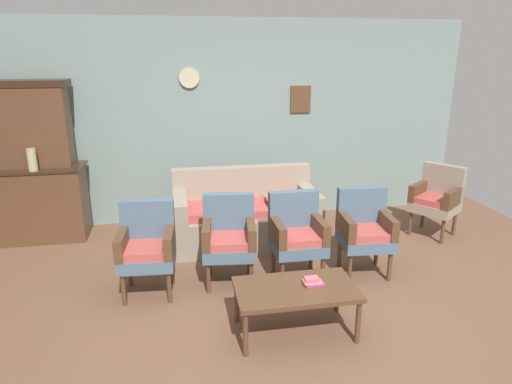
{
  "coord_description": "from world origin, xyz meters",
  "views": [
    {
      "loc": [
        -0.82,
        -3.46,
        2.27
      ],
      "look_at": [
        -0.01,
        1.02,
        0.85
      ],
      "focal_mm": 31.53,
      "sensor_mm": 36.0,
      "label": 1
    }
  ],
  "objects_px": {
    "side_cabinet": "(39,203)",
    "armchair_row_middle": "(147,245)",
    "floral_couch": "(246,217)",
    "coffee_table": "(296,292)",
    "armchair_by_doorway": "(229,236)",
    "armchair_near_couch_end": "(364,228)",
    "armchair_near_cabinet": "(297,233)",
    "vase_on_cabinet": "(32,160)",
    "wingback_chair_by_fireplace": "(437,197)",
    "book_stack_on_table": "(313,281)"
  },
  "relations": [
    {
      "from": "side_cabinet",
      "to": "book_stack_on_table",
      "type": "bearing_deg",
      "value": -42.07
    },
    {
      "from": "armchair_row_middle",
      "to": "floral_couch",
      "type": "bearing_deg",
      "value": 42.38
    },
    {
      "from": "side_cabinet",
      "to": "armchair_by_doorway",
      "type": "distance_m",
      "value": 2.68
    },
    {
      "from": "armchair_row_middle",
      "to": "coffee_table",
      "type": "relative_size",
      "value": 0.9
    },
    {
      "from": "side_cabinet",
      "to": "coffee_table",
      "type": "xyz_separation_m",
      "value": [
        2.63,
        -2.52,
        -0.09
      ]
    },
    {
      "from": "floral_couch",
      "to": "armchair_near_cabinet",
      "type": "height_order",
      "value": "same"
    },
    {
      "from": "side_cabinet",
      "to": "armchair_row_middle",
      "type": "xyz_separation_m",
      "value": [
        1.39,
        -1.61,
        0.03
      ]
    },
    {
      "from": "armchair_by_doorway",
      "to": "book_stack_on_table",
      "type": "height_order",
      "value": "armchair_by_doorway"
    },
    {
      "from": "armchair_near_cabinet",
      "to": "wingback_chair_by_fireplace",
      "type": "height_order",
      "value": "same"
    },
    {
      "from": "side_cabinet",
      "to": "vase_on_cabinet",
      "type": "xyz_separation_m",
      "value": [
        0.05,
        -0.19,
        0.6
      ]
    },
    {
      "from": "floral_couch",
      "to": "book_stack_on_table",
      "type": "bearing_deg",
      "value": -82.3
    },
    {
      "from": "vase_on_cabinet",
      "to": "floral_couch",
      "type": "height_order",
      "value": "vase_on_cabinet"
    },
    {
      "from": "vase_on_cabinet",
      "to": "armchair_near_cabinet",
      "type": "xyz_separation_m",
      "value": [
        2.84,
        -1.4,
        -0.56
      ]
    },
    {
      "from": "armchair_by_doorway",
      "to": "armchair_near_cabinet",
      "type": "relative_size",
      "value": 1.0
    },
    {
      "from": "vase_on_cabinet",
      "to": "armchair_row_middle",
      "type": "height_order",
      "value": "vase_on_cabinet"
    },
    {
      "from": "side_cabinet",
      "to": "armchair_row_middle",
      "type": "distance_m",
      "value": 2.13
    },
    {
      "from": "side_cabinet",
      "to": "armchair_near_couch_end",
      "type": "xyz_separation_m",
      "value": [
        3.63,
        -1.58,
        0.03
      ]
    },
    {
      "from": "armchair_row_middle",
      "to": "coffee_table",
      "type": "distance_m",
      "value": 1.54
    },
    {
      "from": "floral_couch",
      "to": "armchair_near_couch_end",
      "type": "xyz_separation_m",
      "value": [
        1.11,
        -1.0,
        0.17
      ]
    },
    {
      "from": "side_cabinet",
      "to": "armchair_near_cabinet",
      "type": "distance_m",
      "value": 3.29
    },
    {
      "from": "side_cabinet",
      "to": "armchair_row_middle",
      "type": "relative_size",
      "value": 1.28
    },
    {
      "from": "floral_couch",
      "to": "wingback_chair_by_fireplace",
      "type": "height_order",
      "value": "same"
    },
    {
      "from": "armchair_row_middle",
      "to": "armchair_by_doorway",
      "type": "distance_m",
      "value": 0.81
    },
    {
      "from": "floral_couch",
      "to": "wingback_chair_by_fireplace",
      "type": "xyz_separation_m",
      "value": [
        2.44,
        -0.18,
        0.17
      ]
    },
    {
      "from": "coffee_table",
      "to": "vase_on_cabinet",
      "type": "bearing_deg",
      "value": 137.79
    },
    {
      "from": "side_cabinet",
      "to": "vase_on_cabinet",
      "type": "bearing_deg",
      "value": -75.7
    },
    {
      "from": "armchair_by_doorway",
      "to": "armchair_near_couch_end",
      "type": "relative_size",
      "value": 1.0
    },
    {
      "from": "coffee_table",
      "to": "armchair_near_cabinet",
      "type": "bearing_deg",
      "value": 74.39
    },
    {
      "from": "armchair_row_middle",
      "to": "armchair_by_doorway",
      "type": "bearing_deg",
      "value": 5.2
    },
    {
      "from": "floral_couch",
      "to": "coffee_table",
      "type": "height_order",
      "value": "floral_couch"
    },
    {
      "from": "coffee_table",
      "to": "armchair_near_couch_end",
      "type": "bearing_deg",
      "value": 43.29
    },
    {
      "from": "coffee_table",
      "to": "wingback_chair_by_fireplace",
      "type": "bearing_deg",
      "value": 37.05
    },
    {
      "from": "armchair_by_doorway",
      "to": "wingback_chair_by_fireplace",
      "type": "distance_m",
      "value": 2.87
    },
    {
      "from": "armchair_near_cabinet",
      "to": "book_stack_on_table",
      "type": "relative_size",
      "value": 5.3
    },
    {
      "from": "armchair_row_middle",
      "to": "coffee_table",
      "type": "xyz_separation_m",
      "value": [
        1.23,
        -0.91,
        -0.12
      ]
    },
    {
      "from": "armchair_near_cabinet",
      "to": "vase_on_cabinet",
      "type": "bearing_deg",
      "value": 153.83
    },
    {
      "from": "armchair_near_cabinet",
      "to": "armchair_near_couch_end",
      "type": "bearing_deg",
      "value": 0.02
    },
    {
      "from": "armchair_near_couch_end",
      "to": "wingback_chair_by_fireplace",
      "type": "distance_m",
      "value": 1.56
    },
    {
      "from": "side_cabinet",
      "to": "wingback_chair_by_fireplace",
      "type": "height_order",
      "value": "side_cabinet"
    },
    {
      "from": "armchair_near_cabinet",
      "to": "coffee_table",
      "type": "distance_m",
      "value": 0.99
    },
    {
      "from": "armchair_near_couch_end",
      "to": "book_stack_on_table",
      "type": "height_order",
      "value": "armchair_near_couch_end"
    },
    {
      "from": "book_stack_on_table",
      "to": "armchair_row_middle",
      "type": "bearing_deg",
      "value": 147.15
    },
    {
      "from": "armchair_near_cabinet",
      "to": "armchair_row_middle",
      "type": "bearing_deg",
      "value": -178.92
    },
    {
      "from": "armchair_by_doorway",
      "to": "coffee_table",
      "type": "bearing_deg",
      "value": -66.42
    },
    {
      "from": "armchair_row_middle",
      "to": "armchair_near_couch_end",
      "type": "relative_size",
      "value": 1.0
    },
    {
      "from": "armchair_row_middle",
      "to": "vase_on_cabinet",
      "type": "bearing_deg",
      "value": 133.32
    },
    {
      "from": "vase_on_cabinet",
      "to": "floral_couch",
      "type": "bearing_deg",
      "value": -9.18
    },
    {
      "from": "armchair_near_cabinet",
      "to": "coffee_table",
      "type": "xyz_separation_m",
      "value": [
        -0.26,
        -0.94,
        -0.12
      ]
    },
    {
      "from": "armchair_row_middle",
      "to": "side_cabinet",
      "type": "bearing_deg",
      "value": 130.8
    },
    {
      "from": "side_cabinet",
      "to": "vase_on_cabinet",
      "type": "height_order",
      "value": "vase_on_cabinet"
    }
  ]
}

